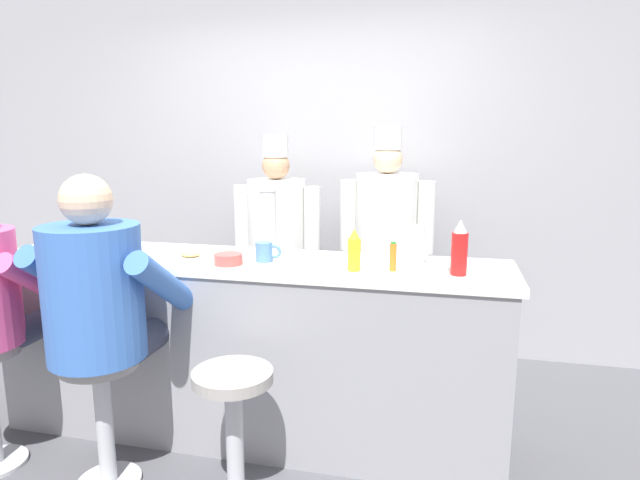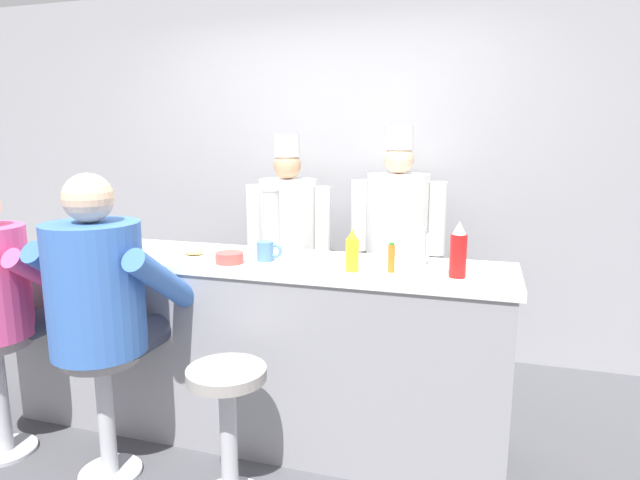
{
  "view_description": "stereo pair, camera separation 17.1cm",
  "coord_description": "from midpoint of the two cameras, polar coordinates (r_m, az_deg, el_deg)",
  "views": [
    {
      "loc": [
        0.99,
        -2.25,
        1.6
      ],
      "look_at": [
        0.4,
        0.26,
        1.1
      ],
      "focal_mm": 30.0,
      "sensor_mm": 36.0,
      "label": 1
    },
    {
      "loc": [
        1.16,
        -2.2,
        1.6
      ],
      "look_at": [
        0.4,
        0.26,
        1.1
      ],
      "focal_mm": 30.0,
      "sensor_mm": 36.0,
      "label": 2
    }
  ],
  "objects": [
    {
      "name": "wall_back",
      "position": [
        4.08,
        -2.06,
        7.42
      ],
      "size": [
        10.0,
        0.06,
        2.7
      ],
      "color": "#99999E",
      "rests_on": "ground_plane"
    },
    {
      "name": "breakfast_plate",
      "position": [
        2.82,
        -15.36,
        -1.82
      ],
      "size": [
        0.23,
        0.23,
        0.05
      ],
      "color": "white",
      "rests_on": "diner_counter"
    },
    {
      "name": "mustard_bottle_yellow",
      "position": [
        2.49,
        1.7,
        -1.21
      ],
      "size": [
        0.06,
        0.06,
        0.2
      ],
      "color": "yellow",
      "rests_on": "diner_counter"
    },
    {
      "name": "diner_seated_blue",
      "position": [
        2.62,
        -24.21,
        -5.85
      ],
      "size": [
        0.64,
        0.63,
        1.45
      ],
      "color": "#B2B5BA",
      "rests_on": "ground_plane"
    },
    {
      "name": "cook_in_whites_near",
      "position": [
        3.82,
        -5.9,
        0.14
      ],
      "size": [
        0.63,
        0.4,
        1.62
      ],
      "color": "#232328",
      "rests_on": "ground_plane"
    },
    {
      "name": "ketchup_bottle_red",
      "position": [
        2.47,
        12.74,
        -1.0
      ],
      "size": [
        0.07,
        0.07,
        0.25
      ],
      "color": "red",
      "rests_on": "diner_counter"
    },
    {
      "name": "cook_in_whites_far",
      "position": [
        3.73,
        5.76,
        0.38
      ],
      "size": [
        0.65,
        0.42,
        1.67
      ],
      "color": "#232328",
      "rests_on": "ground_plane"
    },
    {
      "name": "water_pitcher_clear",
      "position": [
        2.66,
        7.99,
        -0.51
      ],
      "size": [
        0.14,
        0.12,
        0.19
      ],
      "color": "silver",
      "rests_on": "diner_counter"
    },
    {
      "name": "cereal_bowl",
      "position": [
        2.68,
        -11.56,
        -2.02
      ],
      "size": [
        0.14,
        0.14,
        0.05
      ],
      "color": "#B24C47",
      "rests_on": "diner_counter"
    },
    {
      "name": "diner_counter",
      "position": [
        2.94,
        -9.42,
        -11.3
      ],
      "size": [
        2.69,
        0.57,
        0.98
      ],
      "color": "gray",
      "rests_on": "ground_plane"
    },
    {
      "name": "ground_plane",
      "position": [
        2.94,
        -11.38,
        -22.22
      ],
      "size": [
        20.0,
        20.0,
        0.0
      ],
      "primitive_type": "plane",
      "color": "#4C4C51"
    },
    {
      "name": "coffee_mug_blue",
      "position": [
        2.7,
        -7.7,
        -1.28
      ],
      "size": [
        0.13,
        0.09,
        0.1
      ],
      "color": "#4C7AB2",
      "rests_on": "diner_counter"
    },
    {
      "name": "hot_sauce_bottle_orange",
      "position": [
        2.5,
        5.85,
        -1.83
      ],
      "size": [
        0.03,
        0.03,
        0.14
      ],
      "color": "orange",
      "rests_on": "diner_counter"
    },
    {
      "name": "empty_stool_round",
      "position": [
        2.45,
        -11.26,
        -17.98
      ],
      "size": [
        0.34,
        0.34,
        0.63
      ],
      "color": "#B2B5BA",
      "rests_on": "ground_plane"
    },
    {
      "name": "cup_stack_steel",
      "position": [
        2.87,
        -7.25,
        1.95
      ],
      "size": [
        0.09,
        0.09,
        0.34
      ],
      "color": "#B7BABF",
      "rests_on": "diner_counter"
    }
  ]
}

